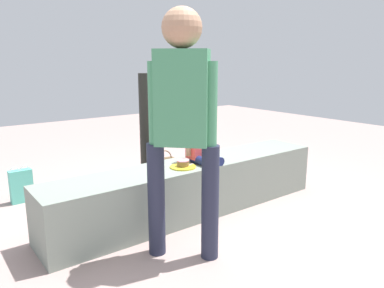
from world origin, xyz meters
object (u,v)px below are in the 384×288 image
(cake_plate, at_px, (183,165))
(water_bottle_near_gift, at_px, (140,194))
(gift_bag, at_px, (21,186))
(handbag_black_leather, at_px, (225,167))
(child_seated, at_px, (200,138))
(handbag_brown_canvas, at_px, (164,168))
(adult_standing, at_px, (182,114))

(cake_plate, xyz_separation_m, water_bottle_near_gift, (-0.14, 0.52, -0.39))
(gift_bag, bearing_deg, handbag_black_leather, -15.06)
(cake_plate, height_order, gift_bag, cake_plate)
(child_seated, bearing_deg, handbag_black_leather, 35.77)
(handbag_brown_canvas, bearing_deg, cake_plate, -115.03)
(child_seated, xyz_separation_m, cake_plate, (-0.23, -0.05, -0.19))
(adult_standing, relative_size, cake_plate, 7.46)
(water_bottle_near_gift, bearing_deg, handbag_brown_canvas, 41.44)
(cake_plate, height_order, handbag_black_leather, cake_plate)
(cake_plate, bearing_deg, child_seated, 12.82)
(adult_standing, distance_m, cake_plate, 0.80)
(child_seated, distance_m, cake_plate, 0.30)
(water_bottle_near_gift, height_order, handbag_black_leather, handbag_black_leather)
(cake_plate, height_order, handbag_brown_canvas, cake_plate)
(child_seated, distance_m, handbag_brown_canvas, 1.21)
(gift_bag, relative_size, handbag_black_leather, 1.23)
(cake_plate, bearing_deg, adult_standing, -125.87)
(adult_standing, distance_m, gift_bag, 2.07)
(child_seated, bearing_deg, handbag_brown_canvas, 74.96)
(water_bottle_near_gift, xyz_separation_m, handbag_brown_canvas, (0.64, 0.57, 0.02))
(cake_plate, distance_m, water_bottle_near_gift, 0.66)
(water_bottle_near_gift, bearing_deg, gift_bag, 139.08)
(handbag_black_leather, relative_size, handbag_brown_canvas, 0.90)
(adult_standing, xyz_separation_m, handbag_brown_canvas, (0.86, 1.58, -0.89))
(gift_bag, relative_size, water_bottle_near_gift, 1.62)
(water_bottle_near_gift, xyz_separation_m, handbag_black_leather, (1.27, 0.18, 0.00))
(cake_plate, relative_size, water_bottle_near_gift, 1.00)
(water_bottle_near_gift, bearing_deg, cake_plate, -75.05)
(child_seated, bearing_deg, water_bottle_near_gift, 128.35)
(child_seated, height_order, handbag_brown_canvas, child_seated)
(child_seated, height_order, handbag_black_leather, child_seated)
(handbag_brown_canvas, bearing_deg, adult_standing, -118.67)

